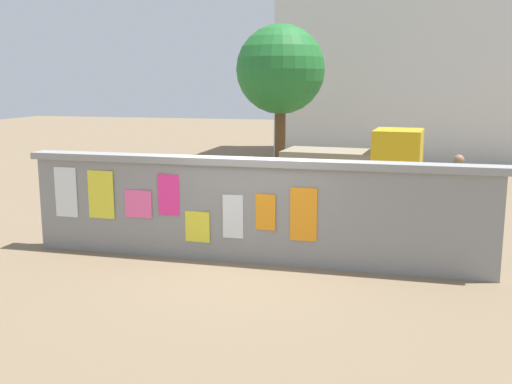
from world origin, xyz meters
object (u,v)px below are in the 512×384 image
(auto_rickshaw_truck, at_px, (359,164))
(motorcycle, at_px, (369,211))
(bicycle_near, at_px, (275,201))
(person_walking, at_px, (457,186))
(tree_roadside, at_px, (281,70))

(auto_rickshaw_truck, relative_size, motorcycle, 1.97)
(bicycle_near, bearing_deg, motorcycle, -24.73)
(motorcycle, height_order, person_walking, person_walking)
(motorcycle, bearing_deg, tree_roadside, 116.28)
(motorcycle, relative_size, person_walking, 1.16)
(auto_rickshaw_truck, bearing_deg, person_walking, -55.92)
(bicycle_near, height_order, person_walking, person_walking)
(auto_rickshaw_truck, distance_m, tree_roadside, 4.71)
(bicycle_near, distance_m, person_walking, 3.99)
(auto_rickshaw_truck, height_order, tree_roadside, tree_roadside)
(person_walking, relative_size, tree_roadside, 0.33)
(person_walking, bearing_deg, auto_rickshaw_truck, 124.08)
(motorcycle, height_order, bicycle_near, bicycle_near)
(motorcycle, bearing_deg, auto_rickshaw_truck, 97.76)
(motorcycle, distance_m, bicycle_near, 2.40)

